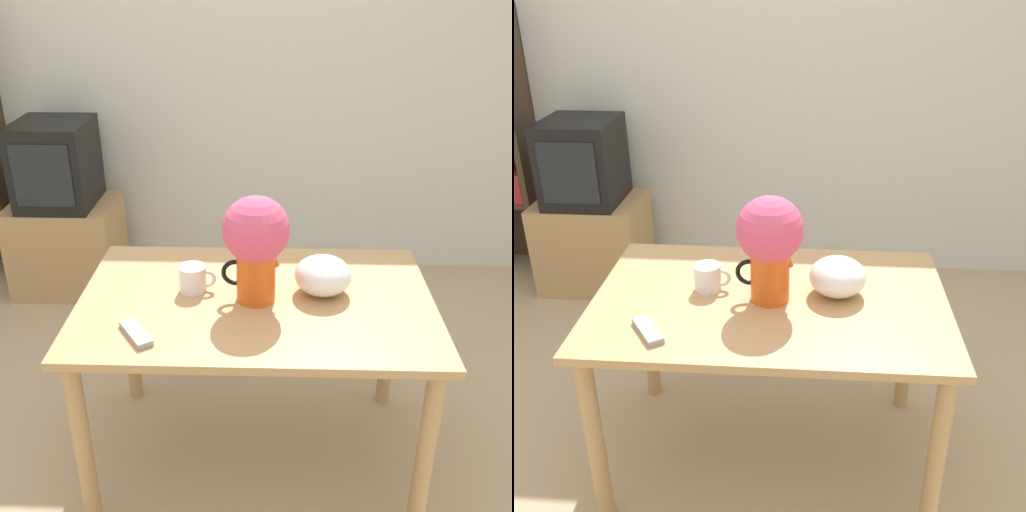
% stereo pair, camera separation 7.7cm
% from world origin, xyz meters
% --- Properties ---
extents(ground_plane, '(12.00, 12.00, 0.00)m').
position_xyz_m(ground_plane, '(0.00, 0.00, 0.00)').
color(ground_plane, tan).
extents(wall_back, '(8.00, 0.05, 2.60)m').
position_xyz_m(wall_back, '(0.00, 1.91, 1.30)').
color(wall_back, silver).
rests_on(wall_back, ground_plane).
extents(table, '(1.25, 0.82, 0.73)m').
position_xyz_m(table, '(0.12, 0.17, 0.62)').
color(table, tan).
rests_on(table, ground_plane).
extents(flower_vase, '(0.23, 0.23, 0.38)m').
position_xyz_m(flower_vase, '(0.12, 0.16, 0.96)').
color(flower_vase, '#E05619').
rests_on(flower_vase, table).
extents(coffee_mug, '(0.13, 0.10, 0.10)m').
position_xyz_m(coffee_mug, '(-0.11, 0.21, 0.78)').
color(coffee_mug, white).
rests_on(coffee_mug, table).
extents(white_bowl, '(0.20, 0.20, 0.14)m').
position_xyz_m(white_bowl, '(0.35, 0.22, 0.80)').
color(white_bowl, white).
rests_on(white_bowl, table).
extents(remote_control, '(0.13, 0.16, 0.02)m').
position_xyz_m(remote_control, '(-0.25, -0.09, 0.74)').
color(remote_control, '#999999').
rests_on(remote_control, table).
extents(tv_stand, '(0.61, 0.46, 0.54)m').
position_xyz_m(tv_stand, '(-1.05, 1.54, 0.27)').
color(tv_stand, tan).
rests_on(tv_stand, ground_plane).
extents(tv_set, '(0.40, 0.45, 0.47)m').
position_xyz_m(tv_set, '(-1.05, 1.54, 0.78)').
color(tv_set, black).
rests_on(tv_set, tv_stand).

